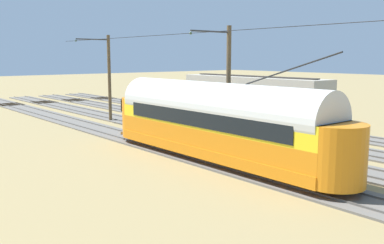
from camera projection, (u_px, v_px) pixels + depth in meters
ground_plane at (233, 137)px, 30.66m from camera, size 220.00×220.00×0.00m
track_streetcar_siding at (283, 127)px, 34.69m from camera, size 2.80×80.00×0.18m
track_adjacent_siding at (249, 132)px, 32.16m from camera, size 2.80×80.00×0.18m
track_third_siding at (208, 139)px, 29.62m from camera, size 2.80×80.00×0.18m
track_outer_siding at (161, 146)px, 27.09m from camera, size 2.80×80.00×0.18m
vintage_streetcar at (215, 121)px, 22.89m from camera, size 2.65×16.95×5.68m
boxcar_adjacent at (252, 97)px, 37.06m from camera, size 2.96×14.50×3.85m
catenary_pole_foreground at (108, 77)px, 37.31m from camera, size 3.18×0.28×7.47m
catenary_pole_mid_near at (227, 85)px, 26.01m from camera, size 3.18×0.28×7.47m
overhead_wire_run at (287, 27)px, 18.78m from camera, size 2.97×48.40×0.18m
switch_stand at (198, 104)px, 44.85m from camera, size 0.50×0.30×1.24m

